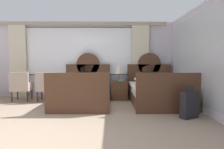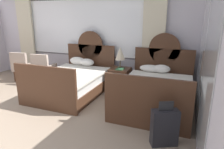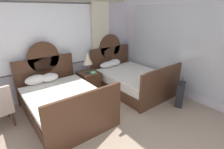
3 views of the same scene
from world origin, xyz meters
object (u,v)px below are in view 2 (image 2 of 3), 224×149
(armchair_by_window_left, at_px, (43,68))
(bed_near_window, at_px, (73,81))
(nightstand_between_beds, at_px, (120,79))
(book_on_nightstand, at_px, (120,69))
(bed_near_mirror, at_px, (156,91))
(table_lamp_on_nightstand, at_px, (120,54))
(suitcase_on_floor, at_px, (164,127))
(armchair_by_window_centre, at_px, (23,66))

(armchair_by_window_left, bearing_deg, bed_near_window, -15.02)
(nightstand_between_beds, bearing_deg, book_on_nightstand, -72.13)
(bed_near_window, xyz_separation_m, armchair_by_window_left, (-1.25, 0.34, 0.16))
(bed_near_mirror, height_order, armchair_by_window_left, bed_near_mirror)
(nightstand_between_beds, height_order, armchair_by_window_left, armchair_by_window_left)
(bed_near_mirror, relative_size, armchair_by_window_left, 2.35)
(nightstand_between_beds, bearing_deg, bed_near_window, -149.91)
(table_lamp_on_nightstand, height_order, book_on_nightstand, table_lamp_on_nightstand)
(table_lamp_on_nightstand, distance_m, suitcase_on_floor, 2.66)
(bed_near_mirror, xyz_separation_m, table_lamp_on_nightstand, (-1.09, 0.65, 0.69))
(bed_near_window, distance_m, armchair_by_window_left, 1.31)
(nightstand_between_beds, distance_m, armchair_by_window_centre, 3.17)
(bed_near_window, height_order, bed_near_mirror, same)
(table_lamp_on_nightstand, height_order, armchair_by_window_centre, table_lamp_on_nightstand)
(nightstand_between_beds, height_order, armchair_by_window_centre, armchair_by_window_centre)
(bed_near_mirror, bearing_deg, table_lamp_on_nightstand, 149.43)
(armchair_by_window_left, bearing_deg, nightstand_between_beds, 7.24)
(armchair_by_window_centre, bearing_deg, table_lamp_on_nightstand, 5.57)
(bed_near_window, xyz_separation_m, table_lamp_on_nightstand, (1.09, 0.64, 0.69))
(table_lamp_on_nightstand, distance_m, armchair_by_window_left, 2.43)
(bed_near_window, distance_m, nightstand_between_beds, 1.27)
(armchair_by_window_centre, height_order, suitcase_on_floor, armchair_by_window_centre)
(table_lamp_on_nightstand, relative_size, armchair_by_window_left, 0.62)
(armchair_by_window_left, bearing_deg, table_lamp_on_nightstand, 7.46)
(nightstand_between_beds, distance_m, table_lamp_on_nightstand, 0.72)
(bed_near_window, distance_m, armchair_by_window_centre, 2.09)
(bed_near_window, distance_m, suitcase_on_floor, 2.95)
(bed_near_mirror, xyz_separation_m, armchair_by_window_left, (-3.44, 0.34, 0.16))
(bed_near_mirror, relative_size, table_lamp_on_nightstand, 3.78)
(armchair_by_window_left, bearing_deg, armchair_by_window_centre, 179.99)
(armchair_by_window_centre, relative_size, suitcase_on_floor, 1.26)
(nightstand_between_beds, relative_size, table_lamp_on_nightstand, 1.08)
(book_on_nightstand, bearing_deg, table_lamp_on_nightstand, 108.90)
(bed_near_mirror, distance_m, book_on_nightstand, 1.22)
(bed_near_window, bearing_deg, bed_near_mirror, -0.04)
(armchair_by_window_centre, bearing_deg, bed_near_window, -9.30)
(bed_near_window, bearing_deg, nightstand_between_beds, 30.09)
(table_lamp_on_nightstand, relative_size, suitcase_on_floor, 0.79)
(bed_near_mirror, distance_m, suitcase_on_floor, 1.50)
(bed_near_window, height_order, table_lamp_on_nightstand, bed_near_window)
(bed_near_mirror, bearing_deg, armchair_by_window_left, 174.38)
(bed_near_mirror, xyz_separation_m, nightstand_between_beds, (-1.09, 0.64, -0.02))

